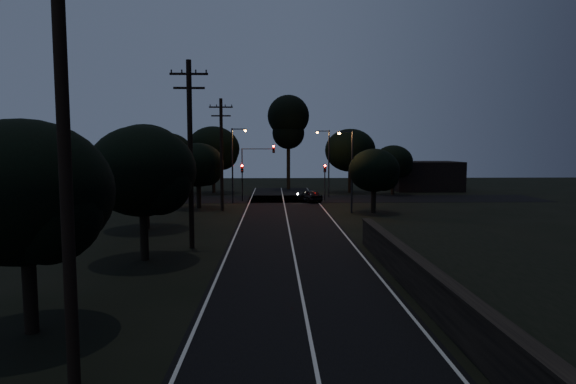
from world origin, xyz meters
name	(u,v)px	position (x,y,z in m)	size (l,w,h in m)	color
ground	(313,355)	(0.00, 0.00, 0.00)	(160.00, 160.00, 0.00)	black
road_surface	(286,211)	(0.00, 31.12, 0.01)	(60.00, 70.00, 0.03)	black
retaining_wall	(524,299)	(7.74, 3.00, 0.62)	(6.93, 26.00, 1.60)	black
utility_pole_near	(64,136)	(-6.00, -2.00, 6.25)	(2.20, 0.30, 12.00)	black
utility_pole_mid	(190,152)	(-6.00, 15.00, 5.74)	(2.20, 0.30, 11.00)	black
utility_pole_far	(221,153)	(-6.00, 32.00, 5.48)	(2.20, 0.30, 10.50)	black
tree_left_a	(30,196)	(-8.81, 1.89, 4.45)	(5.45, 5.45, 6.89)	black
tree_left_b	(146,174)	(-7.80, 11.89, 4.62)	(5.61, 5.61, 7.13)	black
tree_left_c	(147,161)	(-10.29, 21.88, 4.96)	(6.07, 6.07, 7.67)	black
tree_left_d	(200,166)	(-8.32, 33.90, 4.15)	(5.05, 5.05, 6.41)	black
tree_far_nw	(215,150)	(-8.76, 49.86, 5.64)	(6.88, 6.88, 8.71)	black
tree_far_w	(170,155)	(-13.79, 45.88, 5.02)	(6.06, 6.06, 7.73)	black
tree_far_ne	(352,151)	(9.24, 49.87, 5.44)	(6.65, 6.65, 8.41)	black
tree_far_e	(395,163)	(14.17, 46.90, 4.04)	(4.91, 4.91, 6.24)	black
tree_right_a	(376,171)	(8.16, 29.91, 3.80)	(4.62, 4.62, 5.87)	black
tall_pine	(288,122)	(1.00, 55.00, 9.59)	(5.86, 5.86, 13.32)	black
building_left	(134,175)	(-20.00, 52.00, 2.20)	(10.00, 8.00, 4.40)	black
building_right	(425,176)	(20.00, 53.00, 2.00)	(9.00, 7.00, 4.00)	black
signal_left	(242,176)	(-4.60, 39.99, 2.84)	(0.28, 0.35, 4.10)	black
signal_right	(325,176)	(4.60, 39.99, 2.84)	(0.28, 0.35, 4.10)	black
signal_mast	(257,162)	(-2.91, 39.99, 4.34)	(3.70, 0.35, 6.25)	black
streetlight_a	(234,160)	(-5.31, 38.00, 4.64)	(1.66, 0.26, 8.00)	black
streetlight_b	(327,159)	(5.31, 44.00, 4.64)	(1.66, 0.26, 8.00)	black
streetlight_c	(350,165)	(5.83, 30.00, 4.35)	(1.46, 0.26, 7.50)	black
car	(310,196)	(2.85, 39.15, 0.67)	(1.59, 3.94, 1.34)	black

